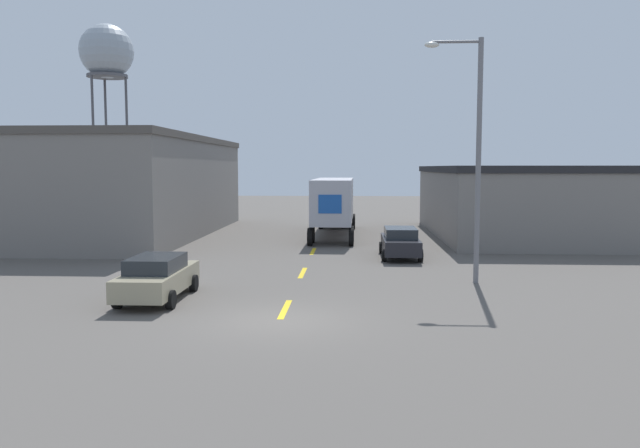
{
  "coord_description": "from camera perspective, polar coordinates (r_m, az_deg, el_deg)",
  "views": [
    {
      "loc": [
        2.14,
        -17.75,
        4.46
      ],
      "look_at": [
        0.55,
        11.73,
        1.77
      ],
      "focal_mm": 35.0,
      "sensor_mm": 36.0,
      "label": 1
    }
  ],
  "objects": [
    {
      "name": "semi_truck",
      "position": [
        40.95,
        1.35,
        2.15
      ],
      "size": [
        2.75,
        12.87,
        3.74
      ],
      "rotation": [
        0.0,
        0.0,
        -0.01
      ],
      "color": "silver",
      "rests_on": "ground_plane"
    },
    {
      "name": "warehouse_right",
      "position": [
        42.97,
        17.66,
        2.05
      ],
      "size": [
        11.06,
        18.65,
        4.55
      ],
      "color": "slate",
      "rests_on": "ground_plane"
    },
    {
      "name": "parked_car_left_near",
      "position": [
        21.8,
        -14.65,
        -4.7
      ],
      "size": [
        1.94,
        4.57,
        1.5
      ],
      "color": "tan",
      "rests_on": "ground_plane"
    },
    {
      "name": "water_tower",
      "position": [
        74.87,
        -18.93,
        14.54
      ],
      "size": [
        5.87,
        5.87,
        20.14
      ],
      "color": "#47474C",
      "rests_on": "ground_plane"
    },
    {
      "name": "parked_car_right_mid",
      "position": [
        31.13,
        7.34,
        -1.64
      ],
      "size": [
        1.94,
        4.57,
        1.5
      ],
      "color": "black",
      "rests_on": "ground_plane"
    },
    {
      "name": "ground_plane",
      "position": [
        18.42,
        -3.73,
        -8.82
      ],
      "size": [
        160.0,
        160.0,
        0.0
      ],
      "primitive_type": "plane",
      "color": "#56514C"
    },
    {
      "name": "street_lamp",
      "position": [
        24.57,
        13.82,
        6.97
      ],
      "size": [
        2.21,
        0.32,
        9.31
      ],
      "color": "slate",
      "rests_on": "ground_plane"
    },
    {
      "name": "road_centerline",
      "position": [
        26.51,
        -1.6,
        -4.48
      ],
      "size": [
        0.2,
        16.29,
        0.01
      ],
      "color": "gold",
      "rests_on": "ground_plane"
    },
    {
      "name": "warehouse_left",
      "position": [
        43.7,
        -18.45,
        3.33
      ],
      "size": [
        12.91,
        22.51,
        6.47
      ],
      "color": "slate",
      "rests_on": "ground_plane"
    }
  ]
}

